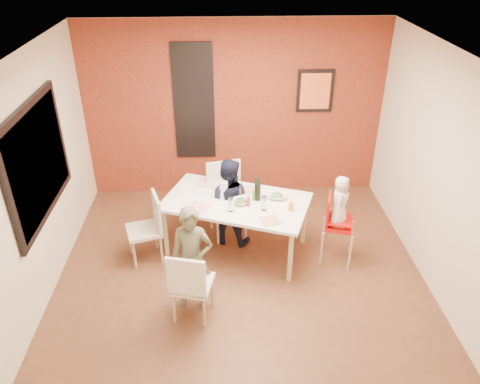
{
  "coord_description": "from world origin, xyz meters",
  "views": [
    {
      "loc": [
        -0.21,
        -4.48,
        3.81
      ],
      "look_at": [
        0.0,
        0.3,
        1.05
      ],
      "focal_mm": 35.0,
      "sensor_mm": 36.0,
      "label": 1
    }
  ],
  "objects_px": {
    "chair_left": "(150,224)",
    "wine_bottle": "(258,190)",
    "toddler": "(340,201)",
    "chair_near": "(190,283)",
    "high_chair": "(336,223)",
    "dining_table": "(236,205)",
    "child_near": "(192,259)",
    "paper_towel_roll": "(224,190)",
    "child_far": "(228,202)",
    "chair_far": "(226,195)"
  },
  "relations": [
    {
      "from": "dining_table",
      "to": "paper_towel_roll",
      "type": "distance_m",
      "value": 0.25
    },
    {
      "from": "chair_near",
      "to": "high_chair",
      "type": "bearing_deg",
      "value": -136.89
    },
    {
      "from": "dining_table",
      "to": "child_near",
      "type": "relative_size",
      "value": 1.6
    },
    {
      "from": "chair_far",
      "to": "chair_near",
      "type": "bearing_deg",
      "value": -117.47
    },
    {
      "from": "dining_table",
      "to": "wine_bottle",
      "type": "height_order",
      "value": "wine_bottle"
    },
    {
      "from": "high_chair",
      "to": "child_near",
      "type": "xyz_separation_m",
      "value": [
        -1.76,
        -0.77,
        0.09
      ]
    },
    {
      "from": "chair_near",
      "to": "high_chair",
      "type": "relative_size",
      "value": 0.99
    },
    {
      "from": "chair_left",
      "to": "child_near",
      "type": "relative_size",
      "value": 0.71
    },
    {
      "from": "high_chair",
      "to": "toddler",
      "type": "distance_m",
      "value": 0.32
    },
    {
      "from": "toddler",
      "to": "wine_bottle",
      "type": "height_order",
      "value": "toddler"
    },
    {
      "from": "child_far",
      "to": "paper_towel_roll",
      "type": "relative_size",
      "value": 5.09
    },
    {
      "from": "chair_left",
      "to": "paper_towel_roll",
      "type": "height_order",
      "value": "paper_towel_roll"
    },
    {
      "from": "dining_table",
      "to": "chair_left",
      "type": "distance_m",
      "value": 1.12
    },
    {
      "from": "chair_left",
      "to": "high_chair",
      "type": "distance_m",
      "value": 2.34
    },
    {
      "from": "dining_table",
      "to": "chair_near",
      "type": "xyz_separation_m",
      "value": [
        -0.54,
        -1.27,
        -0.18
      ]
    },
    {
      "from": "child_near",
      "to": "paper_towel_roll",
      "type": "bearing_deg",
      "value": 77.65
    },
    {
      "from": "chair_near",
      "to": "chair_left",
      "type": "height_order",
      "value": "same"
    },
    {
      "from": "chair_left",
      "to": "high_chair",
      "type": "relative_size",
      "value": 0.99
    },
    {
      "from": "child_far",
      "to": "paper_towel_roll",
      "type": "xyz_separation_m",
      "value": [
        -0.05,
        -0.14,
        0.26
      ]
    },
    {
      "from": "chair_left",
      "to": "child_near",
      "type": "xyz_separation_m",
      "value": [
        0.58,
        -0.9,
        0.13
      ]
    },
    {
      "from": "child_near",
      "to": "paper_towel_roll",
      "type": "relative_size",
      "value": 5.26
    },
    {
      "from": "chair_near",
      "to": "wine_bottle",
      "type": "bearing_deg",
      "value": -108.87
    },
    {
      "from": "chair_left",
      "to": "toddler",
      "type": "bearing_deg",
      "value": 69.21
    },
    {
      "from": "child_near",
      "to": "chair_far",
      "type": "bearing_deg",
      "value": 81.07
    },
    {
      "from": "chair_far",
      "to": "paper_towel_roll",
      "type": "height_order",
      "value": "chair_far"
    },
    {
      "from": "chair_left",
      "to": "child_far",
      "type": "relative_size",
      "value": 0.73
    },
    {
      "from": "chair_left",
      "to": "wine_bottle",
      "type": "bearing_deg",
      "value": 78.3
    },
    {
      "from": "chair_near",
      "to": "toddler",
      "type": "height_order",
      "value": "toddler"
    },
    {
      "from": "wine_bottle",
      "to": "chair_left",
      "type": "bearing_deg",
      "value": -174.42
    },
    {
      "from": "child_far",
      "to": "toddler",
      "type": "height_order",
      "value": "child_far"
    },
    {
      "from": "dining_table",
      "to": "wine_bottle",
      "type": "relative_size",
      "value": 6.96
    },
    {
      "from": "chair_near",
      "to": "toddler",
      "type": "relative_size",
      "value": 1.35
    },
    {
      "from": "high_chair",
      "to": "toddler",
      "type": "relative_size",
      "value": 1.37
    },
    {
      "from": "chair_left",
      "to": "wine_bottle",
      "type": "xyz_separation_m",
      "value": [
        1.37,
        0.13,
        0.39
      ]
    },
    {
      "from": "child_near",
      "to": "toddler",
      "type": "distance_m",
      "value": 1.95
    },
    {
      "from": "chair_left",
      "to": "chair_far",
      "type": "bearing_deg",
      "value": 103.13
    },
    {
      "from": "high_chair",
      "to": "wine_bottle",
      "type": "distance_m",
      "value": 1.06
    },
    {
      "from": "dining_table",
      "to": "paper_towel_roll",
      "type": "height_order",
      "value": "paper_towel_roll"
    },
    {
      "from": "chair_far",
      "to": "toddler",
      "type": "distance_m",
      "value": 1.59
    },
    {
      "from": "dining_table",
      "to": "high_chair",
      "type": "xyz_separation_m",
      "value": [
        1.24,
        -0.26,
        -0.14
      ]
    },
    {
      "from": "dining_table",
      "to": "wine_bottle",
      "type": "bearing_deg",
      "value": 2.1
    },
    {
      "from": "wine_bottle",
      "to": "dining_table",
      "type": "bearing_deg",
      "value": -177.9
    },
    {
      "from": "chair_far",
      "to": "paper_towel_roll",
      "type": "distance_m",
      "value": 0.49
    },
    {
      "from": "dining_table",
      "to": "toddler",
      "type": "relative_size",
      "value": 3.06
    },
    {
      "from": "dining_table",
      "to": "high_chair",
      "type": "relative_size",
      "value": 2.24
    },
    {
      "from": "dining_table",
      "to": "chair_left",
      "type": "height_order",
      "value": "chair_left"
    },
    {
      "from": "chair_near",
      "to": "toddler",
      "type": "bearing_deg",
      "value": -137.45
    },
    {
      "from": "chair_near",
      "to": "chair_far",
      "type": "distance_m",
      "value": 1.77
    },
    {
      "from": "chair_left",
      "to": "chair_near",
      "type": "bearing_deg",
      "value": 8.96
    },
    {
      "from": "high_chair",
      "to": "wine_bottle",
      "type": "bearing_deg",
      "value": 90.13
    }
  ]
}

